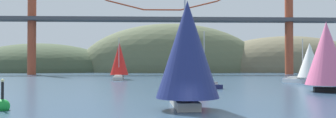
% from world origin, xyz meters
% --- Properties ---
extents(headland_right, '(83.13, 44.00, 33.37)m').
position_xyz_m(headland_right, '(60.00, 135.00, 0.00)').
color(headland_right, '#6B664C').
rests_on(headland_right, ground_plane).
extents(headland_center, '(86.97, 44.00, 44.65)m').
position_xyz_m(headland_center, '(5.00, 135.00, 0.00)').
color(headland_center, '#5B6647').
rests_on(headland_center, ground_plane).
extents(headland_left, '(70.38, 44.00, 26.11)m').
position_xyz_m(headland_left, '(-55.00, 135.00, 0.00)').
color(headland_left, '#425138').
rests_on(headland_left, ground_plane).
extents(suspension_bridge, '(124.74, 6.00, 41.23)m').
position_xyz_m(suspension_bridge, '(0.00, 95.00, 19.75)').
color(suspension_bridge, '#A34228').
rests_on(suspension_bridge, ground_plane).
extents(sailboat_red_spinnaker, '(4.37, 8.00, 9.57)m').
position_xyz_m(sailboat_red_spinnaker, '(-10.67, 56.91, 4.43)').
color(sailboat_red_spinnaker, '#B7B2A8').
rests_on(sailboat_red_spinnaker, ground_plane).
extents(sailboat_navy_sail, '(5.08, 8.06, 9.06)m').
position_xyz_m(sailboat_navy_sail, '(0.12, 4.60, 4.47)').
color(sailboat_navy_sail, '#B7B2A8').
rests_on(sailboat_navy_sail, ground_plane).
extents(sailboat_white_mainsail, '(6.54, 7.94, 8.27)m').
position_xyz_m(sailboat_white_mainsail, '(25.80, 39.61, 3.99)').
color(sailboat_white_mainsail, white).
rests_on(sailboat_white_mainsail, ground_plane).
extents(sailboat_pink_spinnaker, '(10.07, 6.68, 10.08)m').
position_xyz_m(sailboat_pink_spinnaker, '(19.48, 20.68, 4.69)').
color(sailboat_pink_spinnaker, black).
rests_on(sailboat_pink_spinnaker, ground_plane).
extents(sailboat_crimson_sail, '(5.35, 6.99, 8.49)m').
position_xyz_m(sailboat_crimson_sail, '(4.46, 30.17, 3.90)').
color(sailboat_crimson_sail, '#191E4C').
rests_on(sailboat_crimson_sail, ground_plane).
extents(channel_buoy, '(1.10, 1.10, 2.64)m').
position_xyz_m(channel_buoy, '(-13.96, 4.86, 0.37)').
color(channel_buoy, green).
rests_on(channel_buoy, ground_plane).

